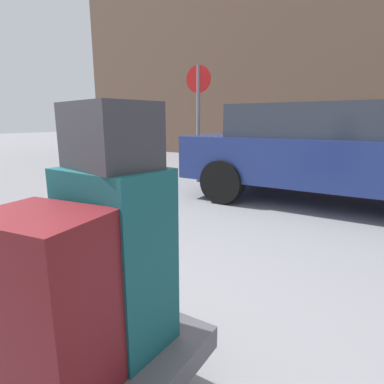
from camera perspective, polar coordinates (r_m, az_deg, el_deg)
luggage_cart at (r=1.64m, az=-24.81°, el=-22.86°), size 1.28×0.75×0.34m
suitcase_teal_front_right at (r=1.26m, az=-13.45°, el=-11.40°), size 0.40×0.29×0.69m
suitcase_charcoal_rear_left at (r=1.60m, az=-30.53°, el=-15.93°), size 0.60×0.58×0.26m
suitcase_maroon_front_left at (r=1.11m, az=-24.48°, el=-18.41°), size 0.40×0.32×0.60m
duffel_bag_charcoal_topmost_pile at (r=1.16m, az=-14.63°, el=9.78°), size 0.37×0.30×0.23m
parked_car at (r=5.00m, az=24.30°, el=6.70°), size 4.31×1.93×1.42m
no_parking_sign at (r=6.21m, az=1.14°, el=14.40°), size 0.50×0.07×2.20m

